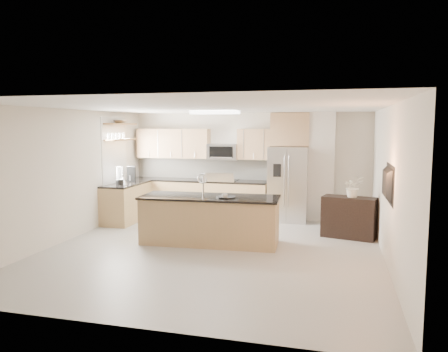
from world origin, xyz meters
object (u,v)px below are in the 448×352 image
(credenza, at_px, (349,217))
(bowl, at_px, (120,121))
(island, at_px, (210,220))
(television, at_px, (384,184))
(blender, at_px, (119,177))
(flower_vase, at_px, (353,181))
(cup, at_px, (225,196))
(platter, at_px, (226,197))
(refrigerator, at_px, (288,184))
(kettle, at_px, (123,180))
(microwave, at_px, (223,152))
(range, at_px, (222,198))
(coffee_maker, at_px, (131,174))

(credenza, xyz_separation_m, bowl, (-5.29, 0.42, 1.97))
(island, height_order, television, television)
(island, relative_size, blender, 6.49)
(television, bearing_deg, flower_vase, 13.42)
(cup, distance_m, flower_vase, 2.67)
(platter, relative_size, flower_vase, 0.55)
(refrigerator, height_order, bowl, bowl)
(kettle, height_order, bowl, bowl)
(television, bearing_deg, kettle, 71.94)
(television, bearing_deg, platter, 78.52)
(flower_vase, bearing_deg, bowl, 175.19)
(island, distance_m, blender, 2.79)
(microwave, height_order, television, microwave)
(flower_vase, distance_m, television, 1.77)
(blender, bearing_deg, island, -23.66)
(refrigerator, xyz_separation_m, television, (1.85, -3.07, 0.46))
(bowl, bearing_deg, island, -29.70)
(range, bearing_deg, cup, -74.12)
(refrigerator, bearing_deg, kettle, -160.99)
(island, relative_size, television, 2.52)
(cup, relative_size, blender, 0.27)
(bowl, bearing_deg, microwave, 25.72)
(range, xyz_separation_m, blender, (-2.07, -1.39, 0.63))
(island, distance_m, credenza, 2.85)
(credenza, distance_m, kettle, 5.10)
(island, xyz_separation_m, bowl, (-2.67, 1.52, 1.92))
(refrigerator, distance_m, coffee_maker, 3.83)
(bowl, distance_m, flower_vase, 5.51)
(microwave, bearing_deg, blender, -143.90)
(island, bearing_deg, cup, -31.75)
(range, height_order, coffee_maker, coffee_maker)
(blender, height_order, bowl, bowl)
(microwave, xyz_separation_m, credenza, (3.04, -1.50, -1.21))
(range, xyz_separation_m, coffee_maker, (-2.09, -0.75, 0.62))
(bowl, relative_size, television, 0.38)
(cup, bearing_deg, platter, 89.94)
(flower_vase, bearing_deg, cup, -151.73)
(blender, height_order, coffee_maker, blender)
(island, xyz_separation_m, television, (3.09, -0.64, 0.89))
(range, height_order, microwave, microwave)
(refrigerator, bearing_deg, range, 178.40)
(range, relative_size, microwave, 1.50)
(island, height_order, platter, island)
(island, bearing_deg, range, 96.65)
(cup, bearing_deg, television, -9.31)
(microwave, distance_m, refrigerator, 1.82)
(refrigerator, height_order, cup, refrigerator)
(refrigerator, xyz_separation_m, flower_vase, (1.44, -1.36, 0.27))
(coffee_maker, distance_m, bowl, 1.32)
(coffee_maker, bearing_deg, island, -34.50)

